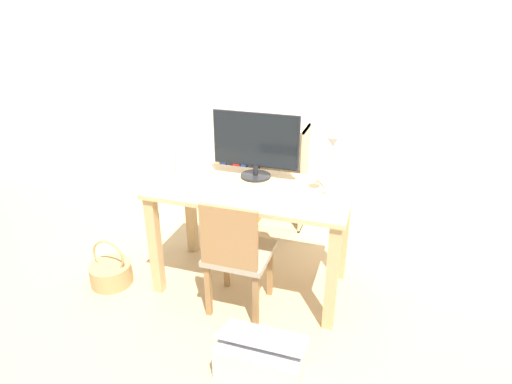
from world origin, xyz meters
TOP-DOWN VIEW (x-y plane):
  - ground_plane at (0.00, 0.00)m, footprint 10.00×10.00m
  - wall_back at (0.00, 1.13)m, footprint 8.00×0.05m
  - desk at (0.00, 0.00)m, footprint 1.32×0.67m
  - monitor at (-0.03, 0.18)m, footprint 0.61×0.21m
  - keyboard at (0.01, -0.06)m, footprint 0.42×0.11m
  - vase at (-0.55, 0.08)m, footprint 0.08×0.08m
  - desk_lamp at (0.51, 0.02)m, footprint 0.10×0.19m
  - chair at (-0.00, -0.31)m, footprint 0.40×0.40m
  - bookshelf at (-0.34, 0.95)m, footprint 0.77×0.28m
  - basket at (-0.98, -0.31)m, footprint 0.30×0.30m
  - storage_box at (0.30, -0.76)m, footprint 0.49×0.31m

SIDE VIEW (x-z plane):
  - ground_plane at x=0.00m, z-range 0.00..0.00m
  - basket at x=-0.98m, z-range -0.09..0.27m
  - storage_box at x=0.30m, z-range -0.02..0.24m
  - bookshelf at x=-0.34m, z-range -0.04..0.89m
  - chair at x=0.00m, z-range 0.04..0.87m
  - desk at x=0.00m, z-range 0.23..1.01m
  - keyboard at x=0.01m, z-range 0.77..0.79m
  - vase at x=-0.55m, z-range 0.76..0.97m
  - desk_lamp at x=0.51m, z-range 0.82..1.23m
  - monitor at x=-0.03m, z-range 0.79..1.25m
  - wall_back at x=0.00m, z-range 0.00..2.60m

